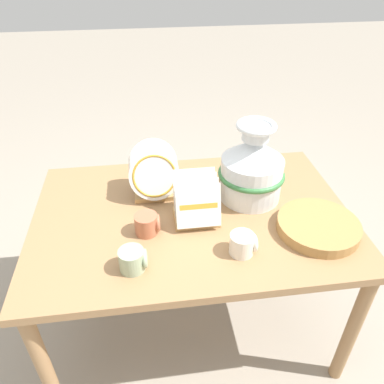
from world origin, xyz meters
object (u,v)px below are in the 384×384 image
object	(u,v)px
dish_rack_square_plates	(196,205)
mug_sage_glaze	(133,260)
ceramic_vase	(252,167)
dish_rack_round_plates	(154,175)
mug_terracotta_glaze	(147,224)
mug_cream_glaze	(243,244)
wicker_charger_stack	(318,226)

from	to	relation	value
dish_rack_square_plates	mug_sage_glaze	world-z (taller)	dish_rack_square_plates
ceramic_vase	dish_rack_round_plates	world-z (taller)	ceramic_vase
dish_rack_round_plates	mug_terracotta_glaze	world-z (taller)	dish_rack_round_plates
dish_rack_round_plates	dish_rack_square_plates	distance (m)	0.25
mug_terracotta_glaze	dish_rack_square_plates	bearing A→B (deg)	15.30
dish_rack_square_plates	mug_terracotta_glaze	distance (m)	0.21
ceramic_vase	mug_terracotta_glaze	size ratio (longest dim) A/B	3.59
dish_rack_round_plates	mug_cream_glaze	size ratio (longest dim) A/B	2.37
dish_rack_square_plates	mug_terracotta_glaze	xyz separation A→B (m)	(-0.20, -0.05, -0.03)
dish_rack_square_plates	mug_cream_glaze	size ratio (longest dim) A/B	1.96
wicker_charger_stack	mug_sage_glaze	bearing A→B (deg)	-171.89
wicker_charger_stack	mug_cream_glaze	xyz separation A→B (m)	(-0.32, -0.08, 0.02)
dish_rack_round_plates	mug_sage_glaze	xyz separation A→B (m)	(-0.10, -0.44, -0.06)
dish_rack_square_plates	mug_sage_glaze	bearing A→B (deg)	-136.81
dish_rack_round_plates	mug_sage_glaze	bearing A→B (deg)	-102.86
dish_rack_square_plates	mug_cream_glaze	xyz separation A→B (m)	(0.14, -0.22, -0.03)
ceramic_vase	mug_terracotta_glaze	xyz separation A→B (m)	(-0.46, -0.18, -0.11)
mug_sage_glaze	dish_rack_round_plates	bearing A→B (deg)	77.14
ceramic_vase	mug_sage_glaze	distance (m)	0.64
ceramic_vase	dish_rack_round_plates	bearing A→B (deg)	170.46
mug_cream_glaze	dish_rack_square_plates	bearing A→B (deg)	123.21
dish_rack_round_plates	mug_sage_glaze	distance (m)	0.45
dish_rack_round_plates	wicker_charger_stack	world-z (taller)	dish_rack_round_plates
wicker_charger_stack	mug_cream_glaze	size ratio (longest dim) A/B	3.26
dish_rack_round_plates	dish_rack_square_plates	xyz separation A→B (m)	(0.16, -0.20, -0.03)
dish_rack_round_plates	mug_terracotta_glaze	distance (m)	0.26
mug_terracotta_glaze	mug_sage_glaze	xyz separation A→B (m)	(-0.06, -0.19, 0.00)
ceramic_vase	mug_cream_glaze	size ratio (longest dim) A/B	3.59
ceramic_vase	mug_sage_glaze	xyz separation A→B (m)	(-0.51, -0.37, -0.11)
mug_terracotta_glaze	mug_cream_glaze	size ratio (longest dim) A/B	1.00
wicker_charger_stack	mug_terracotta_glaze	bearing A→B (deg)	172.86
ceramic_vase	mug_cream_glaze	world-z (taller)	ceramic_vase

